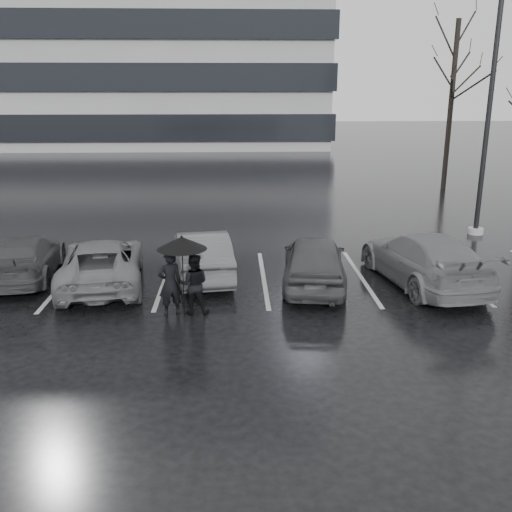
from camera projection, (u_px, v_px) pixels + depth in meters
The scene contains 12 objects.
ground at pixel (244, 311), 13.85m from camera, with size 160.00×160.00×0.00m, color black.
car_main at pixel (314, 261), 15.46m from camera, with size 1.65×4.11×1.40m, color black.
car_west_a at pixel (202, 254), 16.20m from camera, with size 1.42×4.06×1.34m, color #323235.
car_west_b at pixel (102, 263), 15.52m from camera, with size 2.11×4.58×1.27m, color #4C4C4F.
car_west_c at pixel (25, 258), 16.08m from camera, with size 1.70×4.19×1.22m, color black.
car_east at pixel (423, 259), 15.57m from camera, with size 2.02×4.98×1.44m, color #4C4C4F.
pedestrian_left at pixel (170, 283), 13.43m from camera, with size 0.57×0.38×1.57m, color black.
pedestrian_right at pixel (194, 284), 13.53m from camera, with size 0.72×0.56×1.48m, color black.
umbrella at pixel (182, 243), 13.09m from camera, with size 1.16×1.16×1.97m.
lamp_post at pixel (490, 104), 19.82m from camera, with size 0.56×0.56×10.19m.
stall_stripes at pixel (214, 278), 16.21m from camera, with size 19.72×5.00×0.00m.
tree_north at pixel (451, 107), 29.34m from camera, with size 0.26×0.26×8.50m, color black.
Camera 1 is at (-0.22, -12.89, 5.23)m, focal length 40.00 mm.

